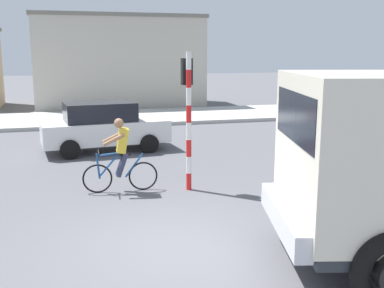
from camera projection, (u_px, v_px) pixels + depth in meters
The scene contains 6 objects.
ground_plane at pixel (173, 245), 7.70m from camera, with size 120.00×120.00×0.00m, color #56565B.
sidewalk_far at pixel (104, 118), 21.90m from camera, with size 80.00×5.00×0.16m, color #ADADA8.
cyclist at pixel (120, 155), 10.51m from camera, with size 1.73×0.50×1.72m.
traffic_light_pole at pixel (188, 102), 10.49m from camera, with size 0.24×0.43×3.20m.
car_red_near at pixel (104, 126), 14.92m from camera, with size 4.16×2.21×1.60m.
building_mid_block at pixel (118, 62), 26.99m from camera, with size 9.51×5.46×5.23m.
Camera 1 is at (-1.56, -7.05, 3.19)m, focal length 42.87 mm.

